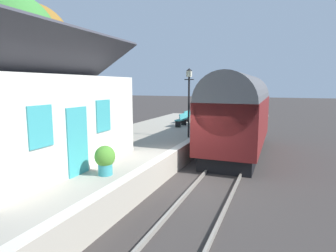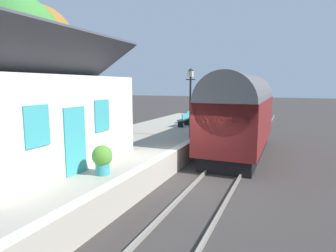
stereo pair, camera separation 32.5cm
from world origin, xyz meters
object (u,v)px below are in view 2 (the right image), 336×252
Objects in this scene: station_building at (31,117)px; planter_corner_building at (207,116)px; lamp_post_platform at (190,89)px; station_sign_board at (198,112)px; train at (240,114)px; tree_behind_building at (20,44)px; planter_under_sign at (102,159)px; tree_mid_background at (38,51)px; bench_mid_platform at (189,116)px; bench_near_building at (185,119)px.

planter_corner_building is at bearing -8.24° from station_building.
station_sign_board is (1.71, 0.10, -1.34)m from lamp_post_platform.
train is at bearing -64.77° from lamp_post_platform.
station_building is 8.05m from tree_behind_building.
planter_corner_building is (14.80, 0.79, -0.20)m from planter_under_sign.
tree_mid_background is at bearing 86.63° from lamp_post_platform.
lamp_post_platform is at bearing -74.61° from tree_behind_building.
tree_mid_background reaches higher than bench_mid_platform.
tree_mid_background is at bearing 125.42° from planter_corner_building.
bench_mid_platform and bench_near_building have the same top height.
station_building is (-8.22, 5.77, 0.40)m from train.
station_sign_board is at bearing -84.57° from tree_mid_background.
tree_mid_background is 1.06× the size of tree_behind_building.
planter_under_sign is 7.40m from lamp_post_platform.
train is at bearing -151.05° from planter_corner_building.
station_building is 12.75m from bench_mid_platform.
tree_behind_building reaches higher than bench_near_building.
bench_near_building is at bearing 6.35° from planter_under_sign.
train is 8.74m from planter_under_sign.
lamp_post_platform is 0.40× the size of tree_mid_background.
tree_mid_background reaches higher than planter_under_sign.
bench_near_building is 4.04m from planter_corner_building.
bench_near_building is 2.61m from station_sign_board.
train reaches higher than planter_corner_building.
tree_behind_building is at bearing 107.55° from train.
planter_under_sign is at bearing -90.30° from station_building.
planter_corner_building is (4.01, -0.41, -0.17)m from bench_near_building.
tree_behind_building is at bearing 61.97° from planter_under_sign.
train is 0.96× the size of tree_mid_background.
bench_mid_platform is at bearing -61.97° from tree_mid_background.
train is 2.95m from lamp_post_platform.
tree_mid_background is 3.76m from tree_behind_building.
planter_under_sign is 0.11× the size of tree_behind_building.
train is at bearing -35.10° from station_building.
bench_near_building is at bearing 24.01° from lamp_post_platform.
tree_mid_background is (7.74, 7.76, 3.40)m from station_building.
planter_corner_building is at bearing 28.95° from train.
planter_under_sign is at bearing -173.65° from bench_near_building.
lamp_post_platform is at bearing -93.37° from tree_mid_background.
tree_behind_building reaches higher than lamp_post_platform.
planter_corner_building is 13.70m from tree_behind_building.
station_sign_board is at bearing -153.86° from bench_mid_platform.
bench_mid_platform is 0.39× the size of lamp_post_platform.
station_sign_board is 11.74m from tree_mid_background.
station_building is 15.00m from planter_corner_building.
train is 6.19× the size of bench_mid_platform.
planter_under_sign is 0.25× the size of lamp_post_platform.
lamp_post_platform is at bearing -176.67° from station_sign_board.
tree_mid_background is at bearing 33.04° from tree_behind_building.
bench_mid_platform is at bearing 10.28° from bench_near_building.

